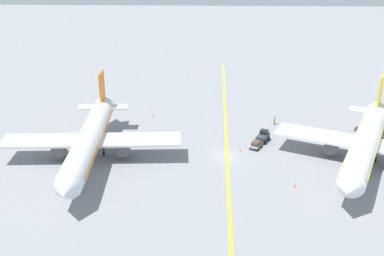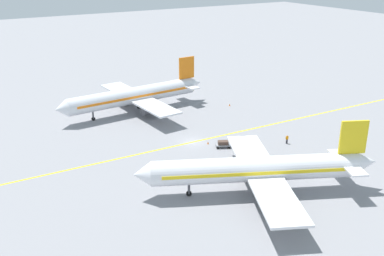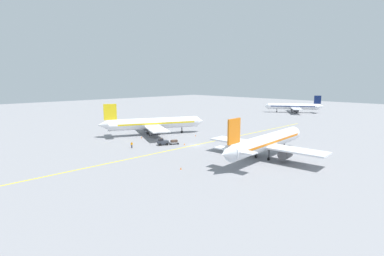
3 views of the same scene
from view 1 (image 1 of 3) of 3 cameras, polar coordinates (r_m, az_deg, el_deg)
The scene contains 11 objects.
ground_plane at distance 72.24m, azimuth 4.46°, elevation -3.64°, with size 400.00×400.00×0.00m, color gray.
apron_yellow_centreline at distance 72.24m, azimuth 4.46°, elevation -3.64°, with size 0.40×120.00×0.01m, color yellow.
airplane_at_gate at distance 73.30m, azimuth 21.29°, elevation -1.60°, with size 27.62×33.53×10.60m.
airplane_adjacent_stand at distance 71.31m, azimuth -12.79°, elevation -1.24°, with size 28.29×35.54×10.60m.
baggage_tug_dark at distance 78.20m, azimuth 9.01°, elevation -1.07°, with size 2.74×3.35×2.11m.
baggage_cart_trailing at distance 75.39m, azimuth 8.14°, elevation -2.04°, with size 2.40×2.95×1.24m.
ground_crew_worker at distance 86.09m, azimuth 10.44°, elevation 1.03°, with size 0.29×0.57×1.68m.
traffic_cone_near_nose at distance 64.76m, azimuth 12.91°, elevation -7.12°, with size 0.32×0.32×0.55m, color orange.
traffic_cone_mid_apron at distance 89.68m, azimuth -4.98°, elevation 1.75°, with size 0.32×0.32×0.55m, color orange.
traffic_cone_by_wingtip at distance 79.42m, azimuth 18.06°, elevation -2.06°, with size 0.32×0.32×0.55m, color orange.
traffic_cone_far_edge at distance 74.02m, azimuth 6.14°, elevation -2.82°, with size 0.32×0.32×0.55m, color orange.
Camera 1 is at (3.04, 65.10, 31.16)m, focal length 42.00 mm.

